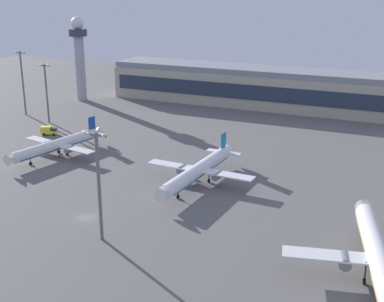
{
  "coord_description": "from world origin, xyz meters",
  "views": [
    {
      "loc": [
        66.82,
        -88.79,
        51.17
      ],
      "look_at": [
        6.85,
        43.6,
        4.0
      ],
      "focal_mm": 48.79,
      "sensor_mm": 36.0,
      "label": 1
    }
  ],
  "objects_px": {
    "airplane_near_gate": "(199,170)",
    "apron_light_east": "(46,89)",
    "airplane_terminal_side": "(378,258)",
    "apron_light_west": "(22,79)",
    "control_tower": "(79,53)",
    "airplane_taxiway_distant": "(58,145)",
    "apron_light_central": "(99,179)",
    "catering_truck": "(49,130)"
  },
  "relations": [
    {
      "from": "airplane_near_gate",
      "to": "apron_light_east",
      "type": "relative_size",
      "value": 1.76
    },
    {
      "from": "airplane_near_gate",
      "to": "control_tower",
      "type": "bearing_deg",
      "value": -36.02
    },
    {
      "from": "airplane_near_gate",
      "to": "catering_truck",
      "type": "distance_m",
      "value": 69.96
    },
    {
      "from": "airplane_near_gate",
      "to": "airplane_taxiway_distant",
      "type": "xyz_separation_m",
      "value": [
        -48.9,
        3.52,
        -0.27
      ]
    },
    {
      "from": "catering_truck",
      "to": "apron_light_central",
      "type": "relative_size",
      "value": 0.26
    },
    {
      "from": "apron_light_west",
      "to": "control_tower",
      "type": "bearing_deg",
      "value": 82.57
    },
    {
      "from": "airplane_near_gate",
      "to": "airplane_taxiway_distant",
      "type": "relative_size",
      "value": 1.08
    },
    {
      "from": "control_tower",
      "to": "apron_light_west",
      "type": "relative_size",
      "value": 1.45
    },
    {
      "from": "airplane_terminal_side",
      "to": "apron_light_east",
      "type": "distance_m",
      "value": 141.87
    },
    {
      "from": "control_tower",
      "to": "apron_light_east",
      "type": "bearing_deg",
      "value": -72.33
    },
    {
      "from": "apron_light_east",
      "to": "control_tower",
      "type": "bearing_deg",
      "value": 107.67
    },
    {
      "from": "airplane_terminal_side",
      "to": "apron_light_east",
      "type": "relative_size",
      "value": 1.94
    },
    {
      "from": "airplane_terminal_side",
      "to": "catering_truck",
      "type": "height_order",
      "value": "airplane_terminal_side"
    },
    {
      "from": "airplane_near_gate",
      "to": "apron_light_west",
      "type": "xyz_separation_m",
      "value": [
        -94.33,
        40.64,
        10.77
      ]
    },
    {
      "from": "airplane_terminal_side",
      "to": "apron_light_central",
      "type": "relative_size",
      "value": 1.86
    },
    {
      "from": "apron_light_west",
      "to": "catering_truck",
      "type": "bearing_deg",
      "value": -35.61
    },
    {
      "from": "apron_light_west",
      "to": "apron_light_east",
      "type": "relative_size",
      "value": 1.14
    },
    {
      "from": "apron_light_west",
      "to": "apron_light_central",
      "type": "xyz_separation_m",
      "value": [
        88.66,
        -78.02,
        -1.14
      ]
    },
    {
      "from": "airplane_terminal_side",
      "to": "apron_light_central",
      "type": "bearing_deg",
      "value": 174.38
    },
    {
      "from": "catering_truck",
      "to": "apron_light_central",
      "type": "xyz_separation_m",
      "value": [
        61.06,
        -58.26,
        11.86
      ]
    },
    {
      "from": "airplane_taxiway_distant",
      "to": "apron_light_east",
      "type": "height_order",
      "value": "apron_light_east"
    },
    {
      "from": "control_tower",
      "to": "airplane_near_gate",
      "type": "bearing_deg",
      "value": -39.07
    },
    {
      "from": "apron_light_east",
      "to": "apron_light_central",
      "type": "bearing_deg",
      "value": -44.97
    },
    {
      "from": "control_tower",
      "to": "airplane_near_gate",
      "type": "xyz_separation_m",
      "value": [
        90.09,
        -73.14,
        -17.55
      ]
    },
    {
      "from": "airplane_taxiway_distant",
      "to": "apron_light_west",
      "type": "distance_m",
      "value": 59.7
    },
    {
      "from": "apron_light_central",
      "to": "apron_light_east",
      "type": "xyz_separation_m",
      "value": [
        -72.19,
        72.12,
        -0.5
      ]
    },
    {
      "from": "apron_light_central",
      "to": "control_tower",
      "type": "bearing_deg",
      "value": 127.37
    },
    {
      "from": "airplane_terminal_side",
      "to": "control_tower",
      "type": "bearing_deg",
      "value": 129.75
    },
    {
      "from": "airplane_terminal_side",
      "to": "apron_light_central",
      "type": "xyz_separation_m",
      "value": [
        -53.81,
        -7.5,
        9.19
      ]
    },
    {
      "from": "airplane_taxiway_distant",
      "to": "airplane_near_gate",
      "type": "bearing_deg",
      "value": -173.31
    },
    {
      "from": "control_tower",
      "to": "airplane_terminal_side",
      "type": "height_order",
      "value": "control_tower"
    },
    {
      "from": "control_tower",
      "to": "apron_light_central",
      "type": "relative_size",
      "value": 1.59
    },
    {
      "from": "airplane_taxiway_distant",
      "to": "apron_light_east",
      "type": "xyz_separation_m",
      "value": [
        -28.96,
        31.23,
        9.4
      ]
    },
    {
      "from": "control_tower",
      "to": "airplane_taxiway_distant",
      "type": "distance_m",
      "value": 82.84
    },
    {
      "from": "airplane_terminal_side",
      "to": "airplane_near_gate",
      "type": "height_order",
      "value": "airplane_terminal_side"
    },
    {
      "from": "apron_light_west",
      "to": "apron_light_east",
      "type": "bearing_deg",
      "value": -19.71
    },
    {
      "from": "apron_light_central",
      "to": "airplane_terminal_side",
      "type": "bearing_deg",
      "value": 7.94
    },
    {
      "from": "airplane_near_gate",
      "to": "apron_light_west",
      "type": "height_order",
      "value": "apron_light_west"
    },
    {
      "from": "airplane_near_gate",
      "to": "apron_light_central",
      "type": "height_order",
      "value": "apron_light_central"
    },
    {
      "from": "airplane_terminal_side",
      "to": "catering_truck",
      "type": "distance_m",
      "value": 125.62
    },
    {
      "from": "control_tower",
      "to": "airplane_near_gate",
      "type": "relative_size",
      "value": 0.94
    },
    {
      "from": "control_tower",
      "to": "airplane_taxiway_distant",
      "type": "xyz_separation_m",
      "value": [
        41.19,
        -69.63,
        -17.83
      ]
    }
  ]
}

